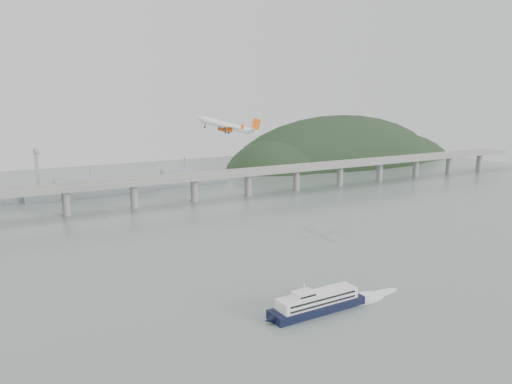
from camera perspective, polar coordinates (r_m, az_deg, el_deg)
ground at (r=237.04m, az=6.43°, el=-10.93°), size 900.00×900.00×0.00m
bridge at (r=405.89m, az=-9.89°, el=1.05°), size 800.00×22.00×23.90m
headland at (r=665.06m, az=10.40°, el=1.85°), size 365.00×155.00×156.00m
ferry at (r=213.97m, az=7.02°, el=-12.43°), size 72.13×14.11×13.60m
airliner at (r=309.14m, az=-3.16°, el=7.54°), size 42.42×38.51×14.06m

